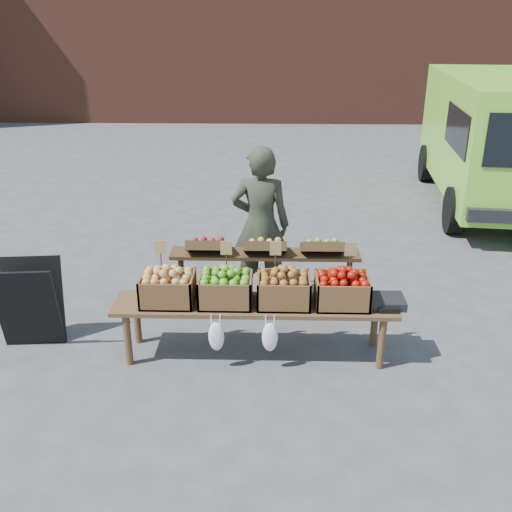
# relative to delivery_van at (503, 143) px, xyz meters

# --- Properties ---
(ground) EXTENTS (80.00, 80.00, 0.00)m
(ground) POSITION_rel_delivery_van_xyz_m (-3.54, -4.82, -1.10)
(ground) COLOR #48484A
(delivery_van) EXTENTS (2.78, 5.14, 2.21)m
(delivery_van) POSITION_rel_delivery_van_xyz_m (0.00, 0.00, 0.00)
(delivery_van) COLOR #7CCB38
(delivery_van) RESTS_ON ground
(vendor) EXTENTS (0.69, 0.48, 1.83)m
(vendor) POSITION_rel_delivery_van_xyz_m (-4.06, -3.73, -0.19)
(vendor) COLOR #2F3325
(vendor) RESTS_ON ground
(chalkboard_sign) EXTENTS (0.63, 0.39, 0.90)m
(chalkboard_sign) POSITION_rel_delivery_van_xyz_m (-6.34, -4.83, -0.65)
(chalkboard_sign) COLOR black
(chalkboard_sign) RESTS_ON ground
(back_table) EXTENTS (2.10, 0.44, 1.04)m
(back_table) POSITION_rel_delivery_van_xyz_m (-4.01, -4.26, -0.58)
(back_table) COLOR #3C2917
(back_table) RESTS_ON ground
(display_bench) EXTENTS (2.70, 0.56, 0.57)m
(display_bench) POSITION_rel_delivery_van_xyz_m (-4.09, -4.98, -0.82)
(display_bench) COLOR #513620
(display_bench) RESTS_ON ground
(crate_golden_apples) EXTENTS (0.50, 0.40, 0.28)m
(crate_golden_apples) POSITION_rel_delivery_van_xyz_m (-4.92, -4.98, -0.39)
(crate_golden_apples) COLOR #ABA73E
(crate_golden_apples) RESTS_ON display_bench
(crate_russet_pears) EXTENTS (0.50, 0.40, 0.28)m
(crate_russet_pears) POSITION_rel_delivery_van_xyz_m (-4.37, -4.98, -0.39)
(crate_russet_pears) COLOR #578B26
(crate_russet_pears) RESTS_ON display_bench
(crate_red_apples) EXTENTS (0.50, 0.40, 0.28)m
(crate_red_apples) POSITION_rel_delivery_van_xyz_m (-3.82, -4.98, -0.39)
(crate_red_apples) COLOR brown
(crate_red_apples) RESTS_ON display_bench
(crate_green_apples) EXTENTS (0.50, 0.40, 0.28)m
(crate_green_apples) POSITION_rel_delivery_van_xyz_m (-3.27, -4.98, -0.39)
(crate_green_apples) COLOR #710B00
(crate_green_apples) RESTS_ON display_bench
(weighing_scale) EXTENTS (0.34, 0.30, 0.08)m
(weighing_scale) POSITION_rel_delivery_van_xyz_m (-2.84, -4.98, -0.49)
(weighing_scale) COLOR black
(weighing_scale) RESTS_ON display_bench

